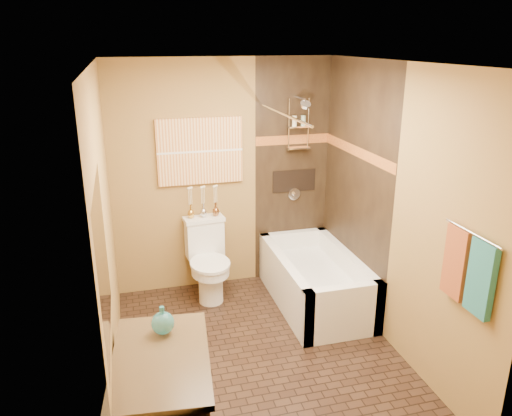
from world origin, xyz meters
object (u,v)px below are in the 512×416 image
object	(u,v)px
toilet	(208,260)
vanity	(163,413)
bathtub	(315,284)
sunset_painting	(200,151)

from	to	relation	value
toilet	vanity	distance (m)	2.30
bathtub	vanity	world-z (taller)	vanity
vanity	sunset_painting	bearing A→B (deg)	80.97
sunset_painting	bathtub	xyz separation A→B (m)	(1.05, -0.73, -1.33)
sunset_painting	toilet	bearing A→B (deg)	-90.00
sunset_painting	toilet	size ratio (longest dim) A/B	1.06
sunset_painting	toilet	distance (m)	1.16
bathtub	vanity	size ratio (longest dim) A/B	1.49
bathtub	toilet	xyz separation A→B (m)	(-1.05, 0.45, 0.21)
bathtub	toilet	world-z (taller)	toilet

